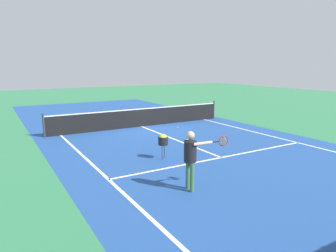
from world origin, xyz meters
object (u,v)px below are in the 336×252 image
Objects in this scene: player_near at (191,154)px; ball_hopper at (163,140)px; tennis_ball_near_net at (178,128)px; net at (141,117)px.

ball_hopper is at bearing 75.14° from player_near.
tennis_ball_near_net is (3.92, 6.85, -0.93)m from player_near.
player_near is (-2.53, -8.18, 0.47)m from net.
player_near is 1.78× the size of ball_hopper.
player_near is at bearing -107.18° from net.
player_near is at bearing -119.82° from tennis_ball_near_net.
player_near is 7.95m from tennis_ball_near_net.
tennis_ball_near_net is (1.39, -1.34, -0.46)m from net.
net is 147.19× the size of tennis_ball_near_net.
player_near is 2.80m from ball_hopper.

